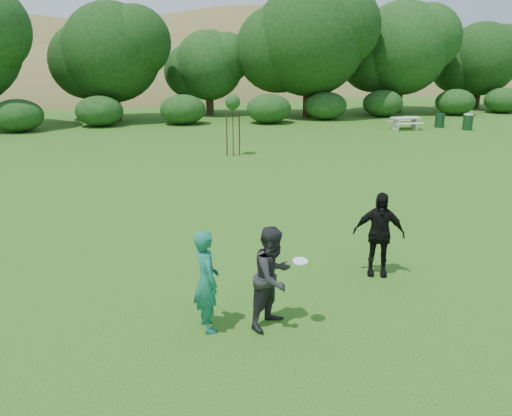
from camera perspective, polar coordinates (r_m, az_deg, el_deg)
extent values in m
plane|color=#19470C|center=(9.84, 4.15, -11.28)|extent=(120.00, 120.00, 0.00)
imported|color=#186E58|center=(8.77, -5.69, -8.27)|extent=(0.55, 0.74, 1.85)
imported|color=#262628|center=(8.85, 1.97, -7.90)|extent=(1.15, 1.11, 1.87)
imported|color=black|center=(11.15, 13.84, -2.90)|extent=(1.19, 0.86, 1.88)
cylinder|color=#14381F|center=(34.93, 20.26, 9.37)|extent=(0.60, 0.60, 0.90)
cylinder|color=white|center=(8.65, 5.08, -6.09)|extent=(0.27, 0.27, 0.06)
cylinder|color=#3C2717|center=(23.60, -2.64, 8.98)|extent=(0.05, 0.05, 2.50)
sphere|color=#204B1A|center=(23.44, -2.69, 12.00)|extent=(0.70, 0.70, 0.70)
cylinder|color=#372315|center=(23.58, -3.36, 8.35)|extent=(0.06, 0.06, 2.00)
cylinder|color=#382416|center=(23.69, -1.91, 8.41)|extent=(0.06, 0.06, 2.00)
cube|color=#BCB9AD|center=(33.32, 16.75, 9.83)|extent=(1.80, 0.75, 0.08)
cube|color=beige|center=(33.05, 15.71, 9.20)|extent=(0.10, 0.70, 0.68)
cube|color=beige|center=(33.70, 17.67, 9.18)|extent=(0.10, 0.70, 0.68)
cube|color=silver|center=(32.84, 17.23, 9.20)|extent=(1.80, 0.28, 0.06)
cube|color=#B5B2A7|center=(33.87, 16.21, 9.52)|extent=(1.80, 0.28, 0.06)
cylinder|color=#153B1C|center=(34.38, 23.05, 8.95)|extent=(0.60, 0.60, 0.90)
ellipsoid|color=gray|center=(34.32, 23.15, 9.77)|extent=(0.60, 0.60, 0.20)
ellipsoid|color=olive|center=(85.49, 2.29, 4.59)|extent=(100.00, 64.00, 52.00)
ellipsoid|color=olive|center=(67.40, -15.28, 6.22)|extent=(80.00, 50.00, 28.00)
ellipsoid|color=olive|center=(76.47, 12.15, 8.56)|extent=(60.00, 44.00, 24.00)
cylinder|color=#3A2616|center=(37.37, -15.76, 11.72)|extent=(0.68, 0.68, 2.80)
sphere|color=#194214|center=(37.22, -16.19, 16.70)|extent=(6.73, 6.73, 6.73)
cylinder|color=#3A2616|center=(39.77, -5.31, 12.21)|extent=(0.60, 0.60, 2.27)
sphere|color=#194214|center=(39.62, -5.42, 15.93)|extent=(5.22, 5.22, 5.22)
cylinder|color=#3A2616|center=(38.48, 5.98, 12.81)|extent=(0.76, 0.76, 3.32)
sphere|color=#194214|center=(38.37, 6.17, 18.62)|extent=(8.12, 8.12, 8.12)
cylinder|color=#3A2616|center=(42.69, 15.96, 12.46)|extent=(0.71, 0.71, 2.97)
sphere|color=#194214|center=(42.56, 16.36, 17.11)|extent=(7.19, 7.19, 7.19)
cylinder|color=#3A2616|center=(47.90, 23.92, 11.82)|extent=(0.62, 0.62, 2.45)
sphere|color=#194214|center=(47.77, 24.35, 15.25)|extent=(6.03, 6.03, 6.03)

